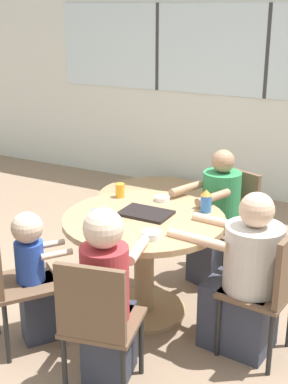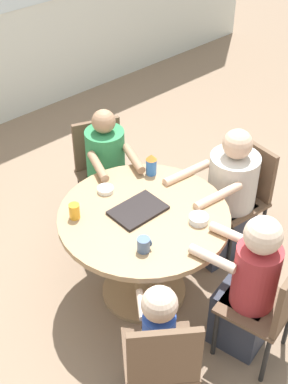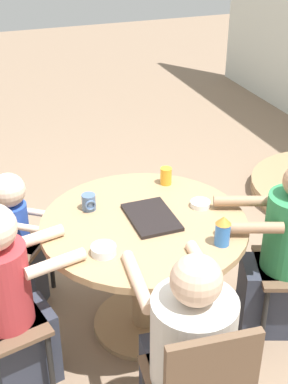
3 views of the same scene
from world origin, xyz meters
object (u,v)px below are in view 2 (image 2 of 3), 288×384
object	(u,v)px
sippy_cup	(151,164)
chair_for_man_teal_shirt	(273,302)
person_woman_green_shirt	(226,202)
person_toddler	(158,342)
person_man_blue_shirt	(108,179)
chair_for_man_blue_shirt	(101,164)
chair_for_toddler	(162,359)
chair_for_woman_green_shirt	(244,188)
coffee_mug	(144,244)
bowl_cereal	(199,219)
juice_glass	(74,211)
bowl_white_shallow	(105,190)
person_man_teal_shirt	(248,290)

from	to	relation	value
sippy_cup	chair_for_man_teal_shirt	bearing A→B (deg)	-96.08
person_woman_green_shirt	person_toddler	xyz separation A→B (m)	(-1.21, -0.55, -0.01)
person_man_blue_shirt	sippy_cup	distance (m)	0.54
chair_for_man_blue_shirt	chair_for_toddler	world-z (taller)	same
sippy_cup	chair_for_woman_green_shirt	bearing A→B (deg)	-32.61
coffee_mug	bowl_cereal	xyz separation A→B (m)	(0.43, -0.04, -0.02)
person_woman_green_shirt	juice_glass	xyz separation A→B (m)	(-1.10, 0.34, 0.32)
juice_glass	bowl_white_shallow	bearing A→B (deg)	14.30
person_man_blue_shirt	person_woman_green_shirt	bearing A→B (deg)	142.18
sippy_cup	bowl_cereal	world-z (taller)	sippy_cup
chair_for_toddler	bowl_white_shallow	world-z (taller)	chair_for_toddler
chair_for_man_blue_shirt	person_man_teal_shirt	world-z (taller)	person_man_teal_shirt
chair_for_woman_green_shirt	chair_for_man_teal_shirt	distance (m)	1.09
chair_for_woman_green_shirt	person_woman_green_shirt	bearing A→B (deg)	90.00
chair_for_man_teal_shirt	coffee_mug	bearing A→B (deg)	109.83
person_toddler	sippy_cup	bearing A→B (deg)	85.52
person_toddler	chair_for_toddler	bearing A→B (deg)	-90.00
chair_for_man_teal_shirt	chair_for_man_blue_shirt	bearing A→B (deg)	73.42
person_man_blue_shirt	bowl_white_shallow	bearing A→B (deg)	70.89
chair_for_woman_green_shirt	person_toddler	world-z (taller)	person_toddler
person_man_teal_shirt	person_toddler	bearing A→B (deg)	156.35
chair_for_toddler	person_toddler	size ratio (longest dim) A/B	0.96
chair_for_man_blue_shirt	coffee_mug	xyz separation A→B (m)	(-0.54, -1.11, 0.27)
person_man_teal_shirt	bowl_cereal	xyz separation A→B (m)	(0.04, 0.46, 0.25)
person_man_blue_shirt	person_man_teal_shirt	bearing A→B (deg)	106.63
chair_for_woman_green_shirt	person_man_blue_shirt	xyz separation A→B (m)	(-0.66, 0.80, -0.03)
chair_for_toddler	bowl_white_shallow	xyz separation A→B (m)	(0.51, 1.10, 0.24)
chair_for_toddler	juice_glass	xyz separation A→B (m)	(0.20, 1.02, 0.27)
person_man_teal_shirt	coffee_mug	size ratio (longest dim) A/B	11.92
chair_for_toddler	person_woman_green_shirt	world-z (taller)	person_woman_green_shirt
chair_for_man_blue_shirt	juice_glass	size ratio (longest dim) A/B	8.26
chair_for_man_teal_shirt	bowl_cereal	size ratio (longest dim) A/B	6.97
chair_for_man_blue_shirt	juice_glass	bearing A→B (deg)	62.29
chair_for_man_teal_shirt	chair_for_toddler	distance (m)	0.77
chair_for_woman_green_shirt	person_man_teal_shirt	distance (m)	1.00
person_toddler	bowl_white_shallow	distance (m)	1.10
chair_for_man_teal_shirt	bowl_cereal	bearing A→B (deg)	77.07
chair_for_woman_green_shirt	person_man_blue_shirt	size ratio (longest dim) A/B	0.81
juice_glass	bowl_white_shallow	size ratio (longest dim) A/B	0.94
chair_for_toddler	person_woman_green_shirt	xyz separation A→B (m)	(1.30, 0.68, -0.05)
bowl_white_shallow	chair_for_man_teal_shirt	bearing A→B (deg)	-79.21
coffee_mug	sippy_cup	xyz separation A→B (m)	(0.55, 0.53, 0.04)
chair_for_toddler	bowl_white_shallow	size ratio (longest dim) A/B	7.78
chair_for_man_blue_shirt	chair_for_toddler	distance (m)	1.84
chair_for_woman_green_shirt	chair_for_man_teal_shirt	world-z (taller)	same
chair_for_toddler	bowl_cereal	xyz separation A→B (m)	(0.75, 0.46, 0.24)
chair_for_man_blue_shirt	chair_for_man_teal_shirt	size ratio (longest dim) A/B	1.00
person_man_teal_shirt	bowl_cereal	distance (m)	0.53
person_man_teal_shirt	sippy_cup	size ratio (longest dim) A/B	6.74
person_woman_green_shirt	person_man_blue_shirt	size ratio (longest dim) A/B	1.00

